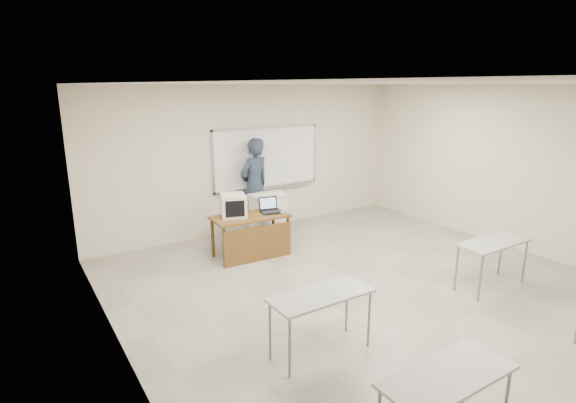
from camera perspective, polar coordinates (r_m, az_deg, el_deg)
floor at (r=6.73m, az=12.71°, el=-12.13°), size 7.00×8.00×0.01m
whiteboard at (r=9.49m, az=-2.70°, el=5.48°), size 2.48×0.10×1.31m
student_desks at (r=5.69m, az=22.92°, el=-10.62°), size 4.40×2.20×0.73m
instructor_desk at (r=7.91m, az=-4.43°, el=-3.51°), size 1.34×0.67×0.75m
podium at (r=8.85m, az=-2.54°, el=-1.95°), size 0.66×0.48×0.92m
crt_monitor at (r=7.88m, az=-6.90°, el=-0.49°), size 0.43×0.48×0.41m
laptop at (r=8.11m, az=-2.39°, el=-0.94°), size 0.35×0.32×0.26m
mouse at (r=8.03m, az=-0.70°, el=-1.40°), size 0.12×0.09×0.04m
keyboard at (r=8.87m, az=-2.00°, el=1.23°), size 0.44×0.21×0.02m
presenter at (r=9.19m, az=-4.29°, el=1.98°), size 0.81×0.64×1.96m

